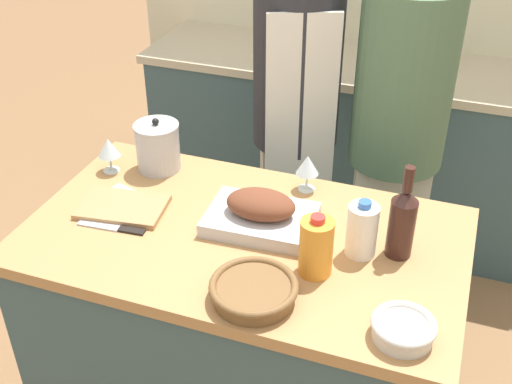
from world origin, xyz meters
TOP-DOWN VIEW (x-y plane):
  - kitchen_island at (0.00, 0.00)m, footprint 1.32×0.76m
  - back_counter at (0.00, 1.53)m, footprint 2.08×0.60m
  - roasting_pan at (0.04, 0.06)m, footprint 0.34×0.24m
  - wicker_basket at (0.13, -0.26)m, footprint 0.24×0.24m
  - cutting_board at (-0.41, -0.01)m, footprint 0.29×0.21m
  - stock_pot at (-0.41, 0.26)m, footprint 0.16×0.16m
  - mixing_bowl at (0.52, -0.27)m, footprint 0.16×0.16m
  - juice_jug at (0.25, -0.10)m, footprint 0.09×0.09m
  - milk_jug at (0.35, 0.03)m, footprint 0.09×0.09m
  - wine_bottle_green at (0.45, 0.06)m, footprint 0.08×0.08m
  - wine_glass_left at (-0.56, 0.19)m, footprint 0.08×0.08m
  - wine_glass_right at (0.11, 0.30)m, footprint 0.08×0.08m
  - knife_chef at (-0.38, -0.11)m, footprint 0.22×0.05m
  - knife_paring at (-0.41, 0.08)m, footprint 0.17×0.07m
  - stand_mixer at (0.25, 1.54)m, footprint 0.18×0.14m
  - condiment_bottle_short at (-0.26, 1.61)m, footprint 0.07×0.07m
  - person_cook_aproned at (-0.08, 0.82)m, footprint 0.36×0.38m
  - person_cook_guest at (0.33, 0.82)m, footprint 0.36×0.36m

SIDE VIEW (x-z plane):
  - back_counter at x=0.00m, z-range 0.00..0.93m
  - kitchen_island at x=0.00m, z-range 0.00..0.94m
  - person_cook_guest at x=0.33m, z-range 0.09..1.79m
  - knife_paring at x=-0.41m, z-range 0.94..0.95m
  - knife_chef at x=-0.38m, z-range 0.94..0.95m
  - cutting_board at x=-0.41m, z-range 0.94..0.96m
  - person_cook_aproned at x=-0.08m, z-range 0.09..1.81m
  - wicker_basket at x=0.13m, z-range 0.94..1.00m
  - mixing_bowl at x=0.52m, z-range 0.94..1.00m
  - roasting_pan at x=0.04m, z-range 0.93..1.05m
  - milk_jug at x=0.35m, z-range 0.93..1.11m
  - stock_pot at x=-0.41m, z-range 0.93..1.12m
  - condiment_bottle_short at x=-0.26m, z-range 0.92..1.13m
  - juice_jug at x=0.25m, z-range 0.93..1.12m
  - wine_glass_left at x=-0.56m, z-range 0.97..1.09m
  - wine_glass_right at x=0.11m, z-range 0.97..1.10m
  - wine_bottle_green at x=0.45m, z-range 0.91..1.20m
  - stand_mixer at x=0.25m, z-range 0.90..1.24m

